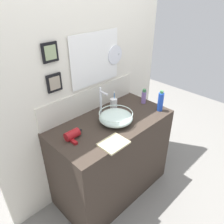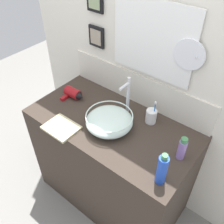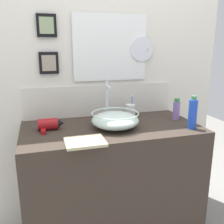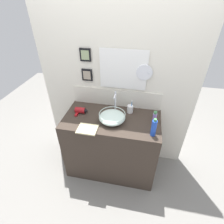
# 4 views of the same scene
# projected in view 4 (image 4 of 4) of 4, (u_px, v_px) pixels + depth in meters

# --- Properties ---
(ground_plane) EXTENTS (6.00, 6.00, 0.00)m
(ground_plane) POSITION_uv_depth(u_px,v_px,m) (112.00, 165.00, 2.66)
(ground_plane) COLOR gray
(vanity_counter) EXTENTS (1.19, 0.61, 0.90)m
(vanity_counter) POSITION_uv_depth(u_px,v_px,m) (112.00, 144.00, 2.40)
(vanity_counter) COLOR #382D26
(vanity_counter) RESTS_ON ground
(back_panel) EXTENTS (1.99, 0.09, 2.40)m
(back_panel) POSITION_uv_depth(u_px,v_px,m) (117.00, 84.00, 2.23)
(back_panel) COLOR silver
(back_panel) RESTS_ON ground
(glass_bowl_sink) EXTENTS (0.31, 0.31, 0.11)m
(glass_bowl_sink) POSITION_uv_depth(u_px,v_px,m) (112.00, 117.00, 2.07)
(glass_bowl_sink) COLOR silver
(glass_bowl_sink) RESTS_ON vanity_counter
(faucet) EXTENTS (0.02, 0.11, 0.29)m
(faucet) POSITION_uv_depth(u_px,v_px,m) (115.00, 101.00, 2.16)
(faucet) COLOR silver
(faucet) RESTS_ON vanity_counter
(hair_drier) EXTENTS (0.17, 0.13, 0.08)m
(hair_drier) POSITION_uv_depth(u_px,v_px,m) (81.00, 111.00, 2.21)
(hair_drier) COLOR maroon
(hair_drier) RESTS_ON vanity_counter
(toothbrush_cup) EXTENTS (0.07, 0.07, 0.18)m
(toothbrush_cup) POSITION_uv_depth(u_px,v_px,m) (130.00, 109.00, 2.22)
(toothbrush_cup) COLOR white
(toothbrush_cup) RESTS_ON vanity_counter
(soap_dispenser) EXTENTS (0.05, 0.05, 0.16)m
(soap_dispenser) POSITION_uv_depth(u_px,v_px,m) (155.00, 118.00, 2.03)
(soap_dispenser) COLOR #8C6BB2
(soap_dispenser) RESTS_ON vanity_counter
(lotion_bottle) EXTENTS (0.06, 0.06, 0.22)m
(lotion_bottle) POSITION_uv_depth(u_px,v_px,m) (154.00, 128.00, 1.84)
(lotion_bottle) COLOR blue
(lotion_bottle) RESTS_ON vanity_counter
(hand_towel) EXTENTS (0.22, 0.18, 0.02)m
(hand_towel) POSITION_uv_depth(u_px,v_px,m) (87.00, 129.00, 1.97)
(hand_towel) COLOR tan
(hand_towel) RESTS_ON vanity_counter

